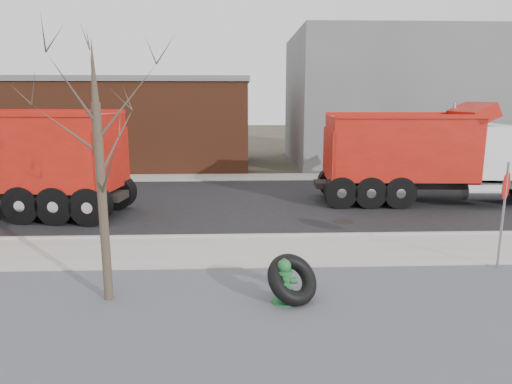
{
  "coord_description": "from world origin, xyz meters",
  "views": [
    {
      "loc": [
        -0.51,
        -11.45,
        4.07
      ],
      "look_at": [
        -0.02,
        1.53,
        1.4
      ],
      "focal_mm": 32.0,
      "sensor_mm": 36.0,
      "label": 1
    }
  ],
  "objects_px": {
    "truck_tire": "(292,279)",
    "stop_sign": "(505,197)",
    "fire_hydrant": "(284,283)",
    "dump_truck_red_a": "(432,153)"
  },
  "relations": [
    {
      "from": "truck_tire",
      "to": "stop_sign",
      "type": "relative_size",
      "value": 0.55
    },
    {
      "from": "fire_hydrant",
      "to": "truck_tire",
      "type": "distance_m",
      "value": 0.2
    },
    {
      "from": "fire_hydrant",
      "to": "dump_truck_red_a",
      "type": "relative_size",
      "value": 0.1
    },
    {
      "from": "fire_hydrant",
      "to": "stop_sign",
      "type": "relative_size",
      "value": 0.36
    },
    {
      "from": "fire_hydrant",
      "to": "stop_sign",
      "type": "xyz_separation_m",
      "value": [
        5.39,
        1.73,
        1.36
      ]
    },
    {
      "from": "dump_truck_red_a",
      "to": "fire_hydrant",
      "type": "bearing_deg",
      "value": -123.61
    },
    {
      "from": "stop_sign",
      "to": "fire_hydrant",
      "type": "bearing_deg",
      "value": 173.89
    },
    {
      "from": "stop_sign",
      "to": "dump_truck_red_a",
      "type": "height_order",
      "value": "dump_truck_red_a"
    },
    {
      "from": "fire_hydrant",
      "to": "dump_truck_red_a",
      "type": "bearing_deg",
      "value": 47.73
    },
    {
      "from": "stop_sign",
      "to": "truck_tire",
      "type": "bearing_deg",
      "value": 173.68
    }
  ]
}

